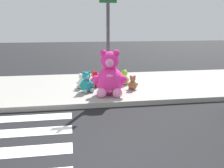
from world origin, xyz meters
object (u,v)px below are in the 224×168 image
Objects in this scene: plush_teal at (87,84)px; plush_white at (82,82)px; plush_lime at (124,79)px; plush_brown at (133,84)px; plush_pink_large at (110,77)px; plush_red at (94,80)px; sign_pole at (108,40)px.

plush_white is at bearing 105.38° from plush_teal.
plush_brown is at bearing -79.90° from plush_lime.
plush_brown is (0.87, 0.53, -0.37)m from plush_pink_large.
plush_brown is 0.72× the size of plush_teal.
plush_teal reaches higher than plush_red.
plush_teal reaches higher than plush_lime.
plush_teal is (-1.58, -0.05, 0.08)m from plush_brown.
plush_red is 0.84× the size of plush_teal.
plush_red is (-0.39, 1.10, -0.34)m from plush_pink_large.
sign_pole is 1.77m from plush_lime.
plush_brown is at bearing -24.53° from plush_red.
plush_lime is at bearing 9.58° from plush_red.
plush_pink_large is 2.05× the size of plush_teal.
sign_pole reaches higher than plush_pink_large.
plush_brown is 0.89× the size of plush_lime.
plush_pink_large is 1.09m from plush_brown.
plush_red is at bearing -170.42° from plush_lime.
plush_pink_large is 2.74× the size of plush_white.
plush_pink_large reaches higher than plush_teal.
plush_white is at bearing 164.12° from plush_brown.
plush_lime is at bearing 100.10° from plush_brown.
sign_pole is at bearing -135.02° from plush_lime.
plush_pink_large is 2.44× the size of plush_red.
plush_pink_large is 2.53× the size of plush_lime.
sign_pole is at bearing 175.45° from plush_brown.
plush_white is (-0.88, 0.42, -1.49)m from sign_pole.
plush_red is 0.70m from plush_teal.
plush_white is at bearing 129.88° from plush_pink_large.
plush_teal is (-1.44, -0.81, 0.05)m from plush_lime.
sign_pole is 1.61m from plush_red.
sign_pole is 1.78m from plush_white.
plush_red reaches higher than plush_white.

